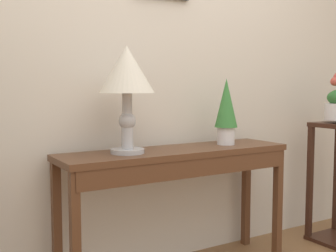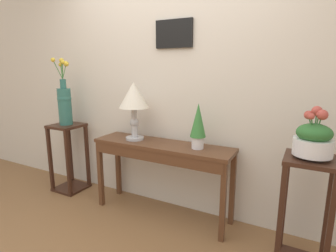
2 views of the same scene
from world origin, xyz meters
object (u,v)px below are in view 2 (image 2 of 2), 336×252
at_px(pedestal_stand_left, 69,157).
at_px(pedestal_stand_right, 305,214).
at_px(flower_vase_tall_left, 65,102).
at_px(console_table, 161,154).
at_px(planter_bowl_wide_right, 314,139).
at_px(potted_plant_on_console, 198,124).
at_px(table_lamp, 134,99).

relative_size(pedestal_stand_left, pedestal_stand_right, 0.95).
bearing_deg(flower_vase_tall_left, console_table, -0.03).
relative_size(flower_vase_tall_left, planter_bowl_wide_right, 2.15).
bearing_deg(potted_plant_on_console, pedestal_stand_left, -178.97).
xyz_separation_m(potted_plant_on_console, flower_vase_tall_left, (-1.63, -0.03, 0.11)).
bearing_deg(console_table, potted_plant_on_console, 4.86).
bearing_deg(console_table, table_lamp, 175.74).
bearing_deg(table_lamp, console_table, -4.26).
bearing_deg(table_lamp, potted_plant_on_console, 0.63).
relative_size(console_table, flower_vase_tall_left, 1.85).
xyz_separation_m(pedestal_stand_left, flower_vase_tall_left, (0.00, -0.00, 0.67)).
bearing_deg(pedestal_stand_right, planter_bowl_wide_right, 87.96).
relative_size(console_table, pedestal_stand_left, 1.72).
relative_size(pedestal_stand_left, flower_vase_tall_left, 1.07).
bearing_deg(planter_bowl_wide_right, pedestal_stand_right, -92.04).
xyz_separation_m(console_table, planter_bowl_wide_right, (1.26, -0.14, 0.35)).
bearing_deg(table_lamp, flower_vase_tall_left, -178.62).
xyz_separation_m(console_table, pedestal_stand_right, (1.26, -0.14, -0.21)).
xyz_separation_m(table_lamp, potted_plant_on_console, (0.68, 0.01, -0.19)).
bearing_deg(pedestal_stand_left, flower_vase_tall_left, -37.57).
height_order(table_lamp, pedestal_stand_right, table_lamp).
height_order(console_table, flower_vase_tall_left, flower_vase_tall_left).
height_order(potted_plant_on_console, pedestal_stand_left, potted_plant_on_console).
distance_m(console_table, pedestal_stand_left, 1.29).
relative_size(table_lamp, flower_vase_tall_left, 0.76).
distance_m(pedestal_stand_left, pedestal_stand_right, 2.53).
height_order(pedestal_stand_left, flower_vase_tall_left, flower_vase_tall_left).
height_order(table_lamp, planter_bowl_wide_right, table_lamp).
height_order(console_table, potted_plant_on_console, potted_plant_on_console).
xyz_separation_m(console_table, pedestal_stand_left, (-1.26, 0.00, -0.23)).
height_order(table_lamp, flower_vase_tall_left, flower_vase_tall_left).
distance_m(console_table, planter_bowl_wide_right, 1.32).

